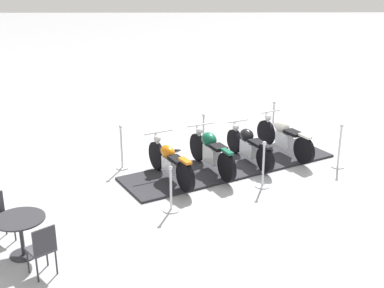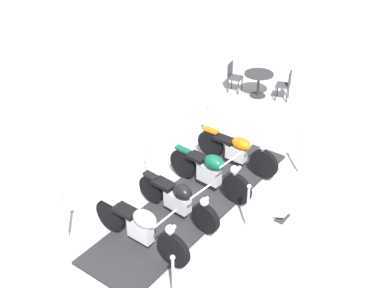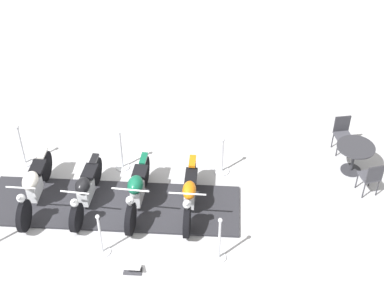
{
  "view_description": "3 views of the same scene",
  "coord_description": "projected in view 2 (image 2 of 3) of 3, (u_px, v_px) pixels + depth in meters",
  "views": [
    {
      "loc": [
        -1.12,
        -11.97,
        4.98
      ],
      "look_at": [
        -0.98,
        -0.41,
        0.79
      ],
      "focal_mm": 47.81,
      "sensor_mm": 36.0,
      "label": 1
    },
    {
      "loc": [
        3.53,
        7.67,
        6.71
      ],
      "look_at": [
        -0.54,
        -1.27,
        0.67
      ],
      "focal_mm": 46.0,
      "sensor_mm": 36.0,
      "label": 2
    },
    {
      "loc": [
        -6.45,
        6.75,
        9.2
      ],
      "look_at": [
        -0.94,
        -1.79,
        0.99
      ],
      "focal_mm": 54.01,
      "sensor_mm": 36.0,
      "label": 3
    }
  ],
  "objects": [
    {
      "name": "ground_plane",
      "position": [
        194.0,
        203.0,
        10.71
      ],
      "size": [
        80.0,
        80.0,
        0.0
      ],
      "primitive_type": "plane",
      "color": "#B2B2B7"
    },
    {
      "name": "display_platform",
      "position": [
        194.0,
        202.0,
        10.7
      ],
      "size": [
        5.66,
        4.08,
        0.06
      ],
      "primitive_type": "cube",
      "rotation": [
        0.0,
        0.0,
        -2.63
      ],
      "color": "#28282D",
      "rests_on": "ground_plane"
    },
    {
      "name": "motorcycle_cream",
      "position": [
        141.0,
        227.0,
        9.23
      ],
      "size": [
        1.19,
        2.09,
        1.03
      ],
      "rotation": [
        0.0,
        0.0,
        -4.22
      ],
      "color": "black",
      "rests_on": "display_platform"
    },
    {
      "name": "motorcycle_black",
      "position": [
        178.0,
        199.0,
        10.05
      ],
      "size": [
        1.04,
        1.99,
        0.93
      ],
      "rotation": [
        0.0,
        0.0,
        -4.28
      ],
      "color": "black",
      "rests_on": "display_platform"
    },
    {
      "name": "motorcycle_forest",
      "position": [
        210.0,
        171.0,
        10.79
      ],
      "size": [
        1.13,
        2.05,
        1.03
      ],
      "rotation": [
        0.0,
        0.0,
        -4.27
      ],
      "color": "black",
      "rests_on": "display_platform"
    },
    {
      "name": "motorcycle_copper",
      "position": [
        237.0,
        150.0,
        11.61
      ],
      "size": [
        1.2,
        1.98,
        1.02
      ],
      "rotation": [
        0.0,
        0.0,
        -4.22
      ],
      "color": "black",
      "rests_on": "display_platform"
    },
    {
      "name": "stanchion_right_rear",
      "position": [
        300.0,
        160.0,
        11.48
      ],
      "size": [
        0.31,
        0.31,
        1.15
      ],
      "color": "silver",
      "rests_on": "ground_plane"
    },
    {
      "name": "stanchion_left_mid",
      "position": [
        147.0,
        169.0,
        11.19
      ],
      "size": [
        0.33,
        0.33,
        1.12
      ],
      "color": "silver",
      "rests_on": "ground_plane"
    },
    {
      "name": "stanchion_left_front",
      "position": [
        66.0,
        225.0,
        9.55
      ],
      "size": [
        0.33,
        0.33,
        1.14
      ],
      "color": "silver",
      "rests_on": "ground_plane"
    },
    {
      "name": "stanchion_left_rear",
      "position": [
        207.0,
        130.0,
        12.87
      ],
      "size": [
        0.36,
        0.36,
        1.01
      ],
      "color": "silver",
      "rests_on": "ground_plane"
    },
    {
      "name": "stanchion_right_mid",
      "position": [
        247.0,
        215.0,
        9.87
      ],
      "size": [
        0.35,
        0.35,
        1.09
      ],
      "color": "silver",
      "rests_on": "ground_plane"
    },
    {
      "name": "info_placard",
      "position": [
        282.0,
        216.0,
        10.25
      ],
      "size": [
        0.42,
        0.37,
        0.2
      ],
      "rotation": [
        0.0,
        0.0,
        0.51
      ],
      "color": "#333338",
      "rests_on": "ground_plane"
    },
    {
      "name": "cafe_table",
      "position": [
        259.0,
        79.0,
        14.96
      ],
      "size": [
        0.89,
        0.89,
        0.74
      ],
      "color": "#2D2D33",
      "rests_on": "ground_plane"
    },
    {
      "name": "cafe_chair_near_table",
      "position": [
        233.0,
        75.0,
        15.27
      ],
      "size": [
        0.56,
        0.56,
        0.93
      ],
      "rotation": [
        0.0,
        0.0,
        2.29
      ],
      "color": "#2D2D33",
      "rests_on": "ground_plane"
    },
    {
      "name": "cafe_chair_across_table",
      "position": [
        285.0,
        84.0,
        14.76
      ],
      "size": [
        0.57,
        0.57,
        0.91
      ],
      "rotation": [
        0.0,
        0.0,
        -0.75
      ],
      "color": "#2D2D33",
      "rests_on": "ground_plane"
    }
  ]
}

